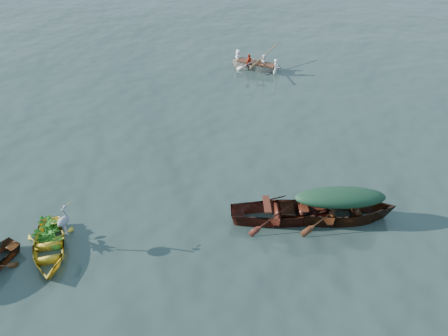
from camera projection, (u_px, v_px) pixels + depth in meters
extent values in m
plane|color=#2B3C37|center=(189.00, 211.00, 13.36)|extent=(140.00, 140.00, 0.00)
imported|color=gold|center=(50.00, 253.00, 11.94)|extent=(2.97, 3.02, 0.78)
imported|color=#452110|center=(336.00, 219.00, 13.05)|extent=(4.93, 3.65, 1.15)
imported|color=#511C14|center=(283.00, 220.00, 13.02)|extent=(4.49, 3.35, 1.02)
imported|color=silver|center=(256.00, 70.00, 22.15)|extent=(3.57, 1.11, 0.81)
ellipsoid|color=#163720|center=(340.00, 198.00, 12.56)|extent=(2.71, 2.01, 0.52)
imported|color=#256E1C|center=(46.00, 221.00, 11.97)|extent=(1.13, 1.13, 0.60)
imported|color=silver|center=(257.00, 55.00, 21.69)|extent=(2.50, 0.99, 0.76)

